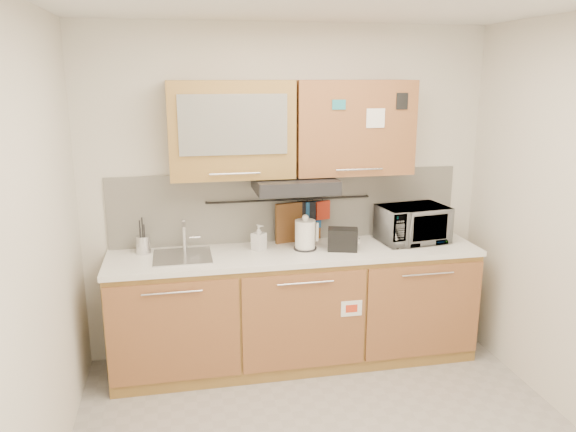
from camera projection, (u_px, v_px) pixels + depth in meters
name	position (u px, v px, depth m)	size (l,w,h in m)	color
wall_back	(288.00, 193.00, 4.46)	(3.20, 3.20, 0.00)	silver
wall_left	(27.00, 269.00, 2.73)	(3.00, 3.00, 0.00)	silver
base_cabinet	(296.00, 313.00, 4.39)	(2.80, 0.64, 0.88)	#A37A3A
countertop	(296.00, 253.00, 4.27)	(2.82, 0.62, 0.04)	white
backsplash	(288.00, 206.00, 4.48)	(2.80, 0.02, 0.56)	silver
upper_cabinets	(292.00, 128.00, 4.16)	(1.82, 0.37, 0.70)	#A37A3A
range_hood	(295.00, 184.00, 4.20)	(0.60, 0.46, 0.10)	black
sink	(183.00, 256.00, 4.12)	(0.42, 0.40, 0.26)	silver
utensil_rail	(289.00, 200.00, 4.43)	(0.02, 0.02, 1.30)	black
utensil_crock	(143.00, 244.00, 4.18)	(0.13, 0.13, 0.27)	silver
kettle	(305.00, 235.00, 4.27)	(0.20, 0.19, 0.27)	white
toaster	(343.00, 239.00, 4.25)	(0.25, 0.19, 0.17)	black
microwave	(412.00, 224.00, 4.46)	(0.52, 0.35, 0.29)	#999999
soap_bottle	(259.00, 237.00, 4.26)	(0.09, 0.09, 0.20)	#999999
cutting_board	(298.00, 232.00, 4.49)	(0.39, 0.03, 0.48)	brown
oven_mitt	(313.00, 215.00, 4.48)	(0.13, 0.03, 0.22)	navy
dark_pouch	(307.00, 215.00, 4.47)	(0.14, 0.04, 0.21)	black
pot_holder	(323.00, 210.00, 4.49)	(0.12, 0.02, 0.15)	#A82916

